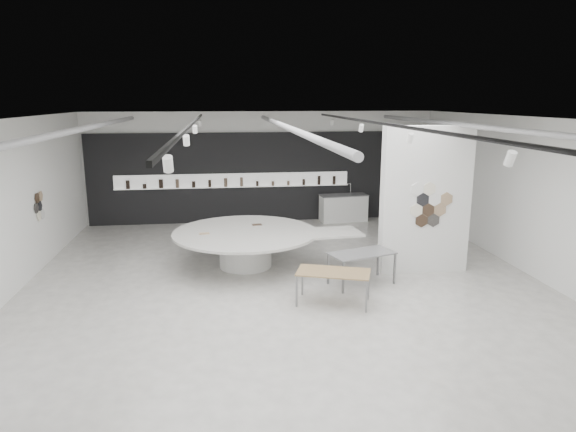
{
  "coord_description": "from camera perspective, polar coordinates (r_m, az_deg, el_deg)",
  "views": [
    {
      "loc": [
        -1.43,
        -10.71,
        4.21
      ],
      "look_at": [
        0.14,
        1.2,
        1.46
      ],
      "focal_mm": 32.0,
      "sensor_mm": 36.0,
      "label": 1
    }
  ],
  "objects": [
    {
      "name": "room",
      "position": [
        11.0,
        -0.41,
        1.68
      ],
      "size": [
        12.02,
        14.02,
        3.82
      ],
      "color": "beige",
      "rests_on": "ground"
    },
    {
      "name": "back_wall_display",
      "position": [
        17.9,
        -3.13,
        4.29
      ],
      "size": [
        11.8,
        0.27,
        3.1
      ],
      "color": "black",
      "rests_on": "ground"
    },
    {
      "name": "partition_column",
      "position": [
        12.93,
        15.04,
        1.69
      ],
      "size": [
        2.2,
        0.38,
        3.6
      ],
      "color": "white",
      "rests_on": "ground"
    },
    {
      "name": "display_island",
      "position": [
        13.14,
        -4.42,
        -3.06
      ],
      "size": [
        4.95,
        4.01,
        0.94
      ],
      "rotation": [
        0.0,
        0.0,
        0.09
      ],
      "color": "white",
      "rests_on": "ground"
    },
    {
      "name": "sample_table_wood",
      "position": [
        10.79,
        5.07,
        -6.43
      ],
      "size": [
        1.67,
        1.21,
        0.71
      ],
      "rotation": [
        0.0,
        0.0,
        -0.34
      ],
      "color": "olive",
      "rests_on": "ground"
    },
    {
      "name": "sample_table_stone",
      "position": [
        11.96,
        8.22,
        -4.34
      ],
      "size": [
        1.64,
        1.16,
        0.76
      ],
      "rotation": [
        0.0,
        0.0,
        0.32
      ],
      "color": "slate",
      "rests_on": "ground"
    },
    {
      "name": "kitchen_counter",
      "position": [
        18.13,
        6.17,
        0.92
      ],
      "size": [
        1.72,
        0.82,
        1.31
      ],
      "rotation": [
        0.0,
        0.0,
        0.1
      ],
      "color": "white",
      "rests_on": "ground"
    }
  ]
}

